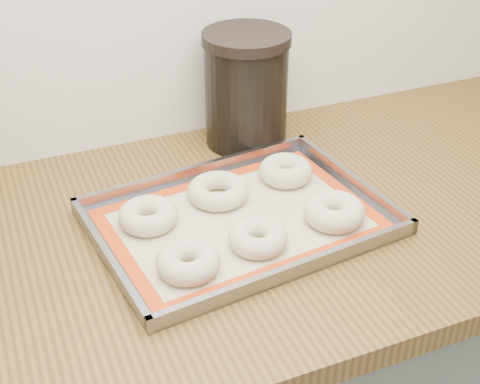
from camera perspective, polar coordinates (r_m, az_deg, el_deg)
name	(u,v)px	position (r m, az deg, el deg)	size (l,w,h in m)	color
countertop	(126,255)	(1.07, -9.74, -5.35)	(3.06, 0.68, 0.04)	brown
baking_tray	(240,219)	(1.09, 0.00, -2.36)	(0.49, 0.38, 0.03)	gray
baking_mat	(240,220)	(1.09, 0.00, -2.44)	(0.45, 0.34, 0.00)	#C6B793
bagel_front_left	(188,262)	(0.98, -4.44, -5.95)	(0.09, 0.09, 0.04)	beige
bagel_front_mid	(258,238)	(1.02, 1.55, -3.92)	(0.09, 0.09, 0.03)	beige
bagel_front_right	(334,212)	(1.09, 8.03, -1.67)	(0.10, 0.10, 0.04)	beige
bagel_back_left	(148,216)	(1.08, -7.85, -2.01)	(0.10, 0.10, 0.03)	beige
bagel_back_mid	(218,191)	(1.13, -1.89, 0.10)	(0.10, 0.10, 0.03)	beige
bagel_back_right	(286,171)	(1.19, 3.91, 1.82)	(0.09, 0.09, 0.04)	beige
canister_right	(246,89)	(1.28, 0.54, 8.79)	(0.16, 0.16, 0.22)	black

